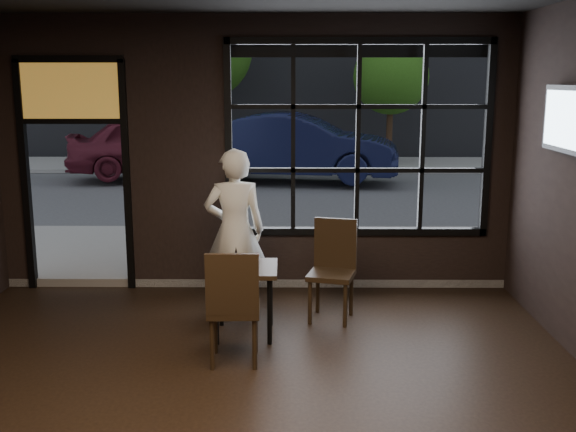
{
  "coord_description": "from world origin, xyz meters",
  "views": [
    {
      "loc": [
        0.45,
        -4.31,
        2.48
      ],
      "look_at": [
        0.4,
        2.2,
        1.15
      ],
      "focal_mm": 42.0,
      "sensor_mm": 36.0,
      "label": 1
    }
  ],
  "objects_px": {
    "cafe_table": "(244,301)",
    "chair_near": "(234,305)",
    "navy_car": "(297,147)",
    "man": "(235,231)"
  },
  "relations": [
    {
      "from": "cafe_table",
      "to": "man",
      "type": "xyz_separation_m",
      "value": [
        -0.15,
        0.73,
        0.54
      ]
    },
    {
      "from": "cafe_table",
      "to": "man",
      "type": "distance_m",
      "value": 0.91
    },
    {
      "from": "chair_near",
      "to": "man",
      "type": "xyz_separation_m",
      "value": [
        -0.1,
        1.36,
        0.36
      ]
    },
    {
      "from": "chair_near",
      "to": "navy_car",
      "type": "relative_size",
      "value": 0.22
    },
    {
      "from": "chair_near",
      "to": "navy_car",
      "type": "height_order",
      "value": "navy_car"
    },
    {
      "from": "chair_near",
      "to": "man",
      "type": "height_order",
      "value": "man"
    },
    {
      "from": "chair_near",
      "to": "navy_car",
      "type": "xyz_separation_m",
      "value": [
        0.62,
        10.43,
        0.37
      ]
    },
    {
      "from": "cafe_table",
      "to": "navy_car",
      "type": "xyz_separation_m",
      "value": [
        0.58,
        9.79,
        0.54
      ]
    },
    {
      "from": "cafe_table",
      "to": "chair_near",
      "type": "bearing_deg",
      "value": -94.91
    },
    {
      "from": "man",
      "to": "navy_car",
      "type": "xyz_separation_m",
      "value": [
        0.72,
        9.07,
        0.01
      ]
    }
  ]
}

